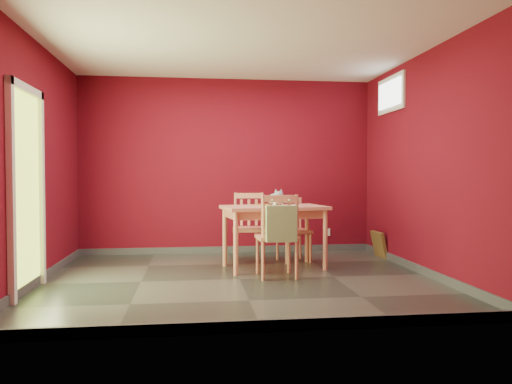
{
  "coord_description": "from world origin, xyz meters",
  "views": [
    {
      "loc": [
        -0.53,
        -5.74,
        1.21
      ],
      "look_at": [
        0.25,
        0.45,
        1.0
      ],
      "focal_mm": 35.0,
      "sensor_mm": 36.0,
      "label": 1
    }
  ],
  "objects": [
    {
      "name": "cat",
      "position": [
        0.53,
        0.62,
        0.93
      ],
      "size": [
        0.28,
        0.48,
        0.23
      ],
      "primitive_type": null,
      "rotation": [
        0.0,
        0.0,
        -0.08
      ],
      "color": "slate",
      "rests_on": "table_runner"
    },
    {
      "name": "picture_frame",
      "position": [
        2.19,
        1.29,
        0.19
      ],
      "size": [
        0.15,
        0.39,
        0.38
      ],
      "color": "brown",
      "rests_on": "ground"
    },
    {
      "name": "chair_far_right",
      "position": [
        0.86,
        1.15,
        0.45
      ],
      "size": [
        0.49,
        0.49,
        0.89
      ],
      "color": "tan",
      "rests_on": "ground"
    },
    {
      "name": "chair_far_left",
      "position": [
        0.24,
        1.17,
        0.49
      ],
      "size": [
        0.49,
        0.49,
        0.96
      ],
      "color": "tan",
      "rests_on": "ground"
    },
    {
      "name": "room_shell",
      "position": [
        0.0,
        0.0,
        0.05
      ],
      "size": [
        4.5,
        4.5,
        4.5
      ],
      "color": "#5E0917",
      "rests_on": "ground"
    },
    {
      "name": "window",
      "position": [
        2.23,
        1.0,
        2.35
      ],
      "size": [
        0.05,
        0.9,
        0.5
      ],
      "color": "white",
      "rests_on": "room_shell"
    },
    {
      "name": "dining_table",
      "position": [
        0.51,
        0.63,
        0.71
      ],
      "size": [
        1.4,
        0.94,
        0.81
      ],
      "color": "tan",
      "rests_on": "ground"
    },
    {
      "name": "doorway",
      "position": [
        -2.23,
        -0.4,
        1.12
      ],
      "size": [
        0.06,
        1.01,
        2.13
      ],
      "color": "#B7D838",
      "rests_on": "ground"
    },
    {
      "name": "table_runner",
      "position": [
        0.51,
        0.52,
        0.76
      ],
      "size": [
        0.43,
        0.74,
        0.35
      ],
      "color": "#B26D2D",
      "rests_on": "dining_table"
    },
    {
      "name": "ground",
      "position": [
        0.0,
        0.0,
        0.0
      ],
      "size": [
        4.5,
        4.5,
        0.0
      ],
      "primitive_type": "plane",
      "color": "#2D342D",
      "rests_on": "ground"
    },
    {
      "name": "tote_bag",
      "position": [
        0.46,
        -0.19,
        0.66
      ],
      "size": [
        0.35,
        0.2,
        0.48
      ],
      "color": "#8AAA6C",
      "rests_on": "chair_near"
    },
    {
      "name": "outlet_plate",
      "position": [
        1.6,
        1.99,
        0.3
      ],
      "size": [
        0.08,
        0.02,
        0.12
      ],
      "primitive_type": "cube",
      "color": "silver",
      "rests_on": "room_shell"
    },
    {
      "name": "chair_near",
      "position": [
        0.45,
        0.04,
        0.5
      ],
      "size": [
        0.48,
        0.48,
        0.99
      ],
      "color": "tan",
      "rests_on": "ground"
    }
  ]
}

